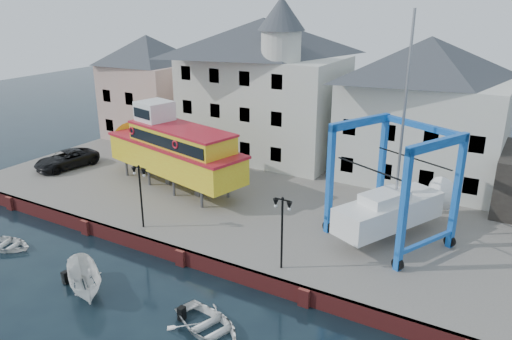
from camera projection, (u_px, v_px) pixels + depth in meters
The scene contains 14 objects.
ground at pixel (182, 265), 29.53m from camera, with size 140.00×140.00×0.00m, color black.
hardstanding at pixel (271, 196), 38.30m from camera, with size 44.00×22.00×1.00m, color #66625B.
quay_wall at pixel (183, 257), 29.45m from camera, with size 44.00×0.47×1.00m.
building_pink at pixel (149, 87), 50.65m from camera, with size 8.00×7.00×10.30m.
building_white_main at pixel (264, 86), 44.33m from camera, with size 14.00×8.30×14.00m.
building_white_right at pixel (424, 111), 38.47m from camera, with size 12.00×8.00×11.20m.
lamp_post_left at pixel (140, 181), 31.01m from camera, with size 1.12×0.32×4.20m.
lamp_post_right at pixel (282, 215), 26.25m from camera, with size 1.12×0.32×4.20m.
tour_boat at pixel (168, 147), 38.30m from camera, with size 15.04×6.70×6.37m.
travel_lift at pixel (399, 202), 30.20m from camera, with size 7.74×9.04×13.46m.
van at pixel (66, 159), 42.70m from camera, with size 2.47×5.35×1.49m, color black.
motorboat_a at pixel (87, 292), 26.88m from camera, with size 1.62×4.32×1.67m, color white.
motorboat_b at pixel (209, 331), 23.78m from camera, with size 2.97×4.16×0.86m, color white.
motorboat_d at pixel (6, 248), 31.50m from camera, with size 2.54×3.56×0.74m, color white.
Camera 1 is at (16.89, -20.15, 15.23)m, focal length 35.00 mm.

